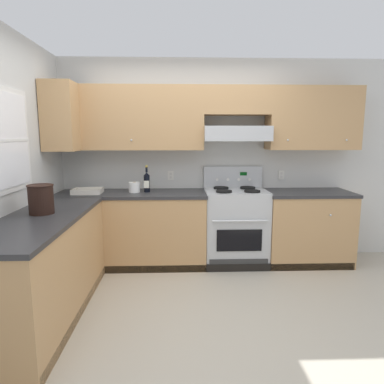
{
  "coord_description": "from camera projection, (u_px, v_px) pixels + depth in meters",
  "views": [
    {
      "loc": [
        -0.06,
        -2.88,
        1.58
      ],
      "look_at": [
        0.07,
        0.7,
        1.0
      ],
      "focal_mm": 32.01,
      "sensor_mm": 36.0,
      "label": 1
    }
  ],
  "objects": [
    {
      "name": "ground_plane",
      "position": [
        187.0,
        313.0,
        3.1
      ],
      "size": [
        7.04,
        7.04,
        0.0
      ],
      "primitive_type": "plane",
      "color": "#B2AA99"
    },
    {
      "name": "wall_back",
      "position": [
        216.0,
        145.0,
        4.38
      ],
      "size": [
        4.68,
        0.57,
        2.55
      ],
      "color": "silver",
      "rests_on": "ground_plane"
    },
    {
      "name": "wall_left",
      "position": [
        8.0,
        164.0,
        3.05
      ],
      "size": [
        0.47,
        4.0,
        2.55
      ],
      "color": "silver",
      "rests_on": "ground_plane"
    },
    {
      "name": "counter_back_run",
      "position": [
        197.0,
        228.0,
        4.25
      ],
      "size": [
        3.6,
        0.65,
        0.91
      ],
      "color": "tan",
      "rests_on": "ground_plane"
    },
    {
      "name": "counter_left_run",
      "position": [
        44.0,
        268.0,
        2.97
      ],
      "size": [
        0.63,
        1.91,
        0.91
      ],
      "color": "tan",
      "rests_on": "ground_plane"
    },
    {
      "name": "stove",
      "position": [
        235.0,
        226.0,
        4.28
      ],
      "size": [
        0.76,
        0.62,
        1.2
      ],
      "color": "#B7BABC",
      "rests_on": "ground_plane"
    },
    {
      "name": "wine_bottle",
      "position": [
        147.0,
        181.0,
        4.17
      ],
      "size": [
        0.07,
        0.08,
        0.33
      ],
      "color": "black",
      "rests_on": "counter_back_run"
    },
    {
      "name": "bowl",
      "position": [
        88.0,
        192.0,
        4.09
      ],
      "size": [
        0.34,
        0.26,
        0.06
      ],
      "color": "beige",
      "rests_on": "counter_back_run"
    },
    {
      "name": "bucket",
      "position": [
        41.0,
        199.0,
        2.99
      ],
      "size": [
        0.22,
        0.22,
        0.26
      ],
      "color": "black",
      "rests_on": "counter_left_run"
    },
    {
      "name": "paper_towel_roll",
      "position": [
        134.0,
        187.0,
        4.16
      ],
      "size": [
        0.14,
        0.14,
        0.12
      ],
      "color": "white",
      "rests_on": "counter_back_run"
    }
  ]
}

